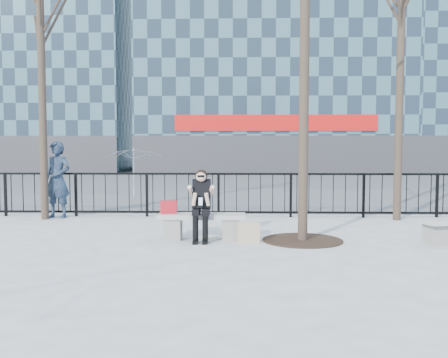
{
  "coord_description": "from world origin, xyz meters",
  "views": [
    {
      "loc": [
        0.7,
        -9.39,
        1.79
      ],
      "look_at": [
        0.4,
        0.8,
        1.1
      ],
      "focal_mm": 40.0,
      "sensor_mm": 36.0,
      "label": 1
    }
  ],
  "objects": [
    {
      "name": "seated_woman",
      "position": [
        0.0,
        -0.16,
        0.67
      ],
      "size": [
        0.5,
        0.64,
        1.34
      ],
      "color": "black",
      "rests_on": "ground"
    },
    {
      "name": "street_surface",
      "position": [
        0.0,
        15.0,
        0.0
      ],
      "size": [
        60.0,
        23.0,
        0.01
      ],
      "primitive_type": "cube",
      "color": "#474747",
      "rests_on": "ground"
    },
    {
      "name": "ground",
      "position": [
        0.0,
        0.0,
        0.0
      ],
      "size": [
        120.0,
        120.0,
        0.0
      ],
      "primitive_type": "plane",
      "color": "gray",
      "rests_on": "ground"
    },
    {
      "name": "bench_main",
      "position": [
        0.0,
        0.0,
        0.3
      ],
      "size": [
        1.65,
        0.46,
        0.49
      ],
      "color": "slate",
      "rests_on": "ground"
    },
    {
      "name": "building_left",
      "position": [
        -15.0,
        27.0,
        11.3
      ],
      "size": [
        16.2,
        10.2,
        22.6
      ],
      "color": "#486C73",
      "rests_on": "ground"
    },
    {
      "name": "handbag",
      "position": [
        -0.64,
        0.02,
        0.61
      ],
      "size": [
        0.33,
        0.22,
        0.25
      ],
      "primitive_type": "cube",
      "rotation": [
        0.0,
        0.0,
        0.27
      ],
      "color": "#B3161F",
      "rests_on": "bench_main"
    },
    {
      "name": "shopping_bag",
      "position": [
        0.88,
        -0.31,
        0.19
      ],
      "size": [
        0.42,
        0.25,
        0.37
      ],
      "primitive_type": "cube",
      "rotation": [
        0.0,
        0.0,
        0.29
      ],
      "color": "beige",
      "rests_on": "ground"
    },
    {
      "name": "standing_man",
      "position": [
        -3.77,
        2.74,
        0.95
      ],
      "size": [
        0.78,
        0.6,
        1.89
      ],
      "primitive_type": "imported",
      "rotation": [
        0.0,
        0.0,
        -0.23
      ],
      "color": "black",
      "rests_on": "ground"
    },
    {
      "name": "tree_left",
      "position": [
        -4.0,
        2.5,
        4.86
      ],
      "size": [
        2.8,
        2.8,
        6.5
      ],
      "color": "black",
      "rests_on": "ground"
    },
    {
      "name": "vendor_umbrella",
      "position": [
        -2.87,
        7.48,
        0.87
      ],
      "size": [
        2.41,
        2.43,
        1.74
      ],
      "primitive_type": "imported",
      "rotation": [
        0.0,
        0.0,
        0.32
      ],
      "color": "gold",
      "rests_on": "ground"
    },
    {
      "name": "tree_grate",
      "position": [
        1.9,
        -0.1,
        0.01
      ],
      "size": [
        1.5,
        1.5,
        0.02
      ],
      "primitive_type": "cylinder",
      "color": "black",
      "rests_on": "ground"
    },
    {
      "name": "railing",
      "position": [
        0.0,
        3.0,
        0.55
      ],
      "size": [
        14.0,
        0.06,
        1.1
      ],
      "color": "black",
      "rests_on": "ground"
    }
  ]
}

